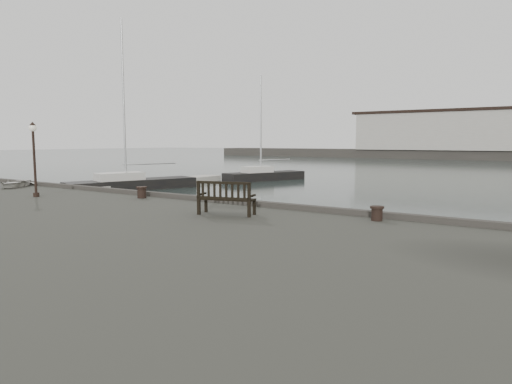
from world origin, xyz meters
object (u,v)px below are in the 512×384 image
bench (226,204)px  dinghy (14,183)px  yacht_c (133,186)px  bollard_right (377,213)px  bollard_left (142,192)px  yacht_d (264,178)px  lamp_post (34,149)px

bench → dinghy: size_ratio=0.86×
yacht_c → bollard_right: bearing=-8.7°
bench → bollard_left: (-5.41, 1.46, -0.10)m
bollard_left → dinghy: 8.53m
yacht_c → yacht_d: yacht_c is taller
bench → dinghy: (-13.92, 0.89, -0.10)m
bollard_left → yacht_d: bearing=112.5°
yacht_c → bench: bearing=-16.5°
bench → lamp_post: lamp_post is taller
dinghy → bollard_right: bearing=-32.1°
dinghy → yacht_c: size_ratio=0.16×
lamp_post → yacht_d: size_ratio=0.28×
bollard_right → dinghy: bearing=-177.8°
lamp_post → yacht_d: yacht_d is taller
bench → bollard_right: (4.24, 1.57, -0.12)m
bollard_left → bollard_right: bearing=0.7°
bollard_right → dinghy: 18.17m
bollard_right → bench: bearing=-159.6°
dinghy → bollard_left: bearing=-30.4°
bollard_right → yacht_d: bearing=128.5°
bench → bollard_left: bearing=149.7°
bollard_right → yacht_c: (-24.09, 11.93, -1.52)m
bollard_left → lamp_post: size_ratio=0.15×
bollard_left → yacht_d: 27.60m
bollard_left → lamp_post: bearing=-151.3°
bollard_left → yacht_c: 18.87m
bollard_right → yacht_c: bearing=153.7°
bollard_right → lamp_post: (-13.56, -2.26, 1.76)m
bench → lamp_post: 9.49m
bollard_left → dinghy: bearing=-176.2°
bench → yacht_c: bearing=130.6°
bollard_right → dinghy: (-18.15, -0.68, 0.02)m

